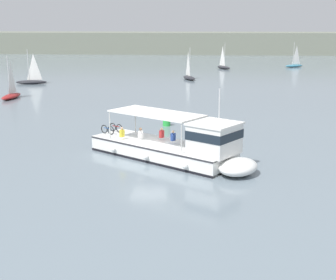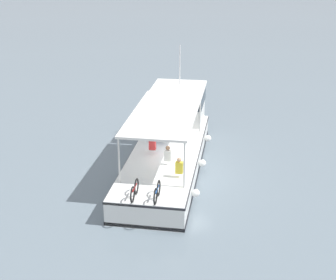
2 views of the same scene
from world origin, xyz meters
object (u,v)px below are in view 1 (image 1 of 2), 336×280
at_px(channel_buoy, 167,120).
at_px(sailboat_horizon_east, 11,94).
at_px(sailboat_near_port, 189,76).
at_px(sailboat_mid_channel, 224,66).
at_px(ferry_main, 180,148).
at_px(sailboat_off_stern, 32,81).
at_px(sailboat_outer_anchorage, 294,65).

bearing_deg(channel_buoy, sailboat_horizon_east, 144.73).
height_order(sailboat_near_port, channel_buoy, sailboat_near_port).
height_order(sailboat_near_port, sailboat_mid_channel, same).
xyz_separation_m(sailboat_horizon_east, channel_buoy, (20.97, -14.83, 0.03)).
relative_size(ferry_main, sailboat_off_stern, 2.27).
xyz_separation_m(sailboat_horizon_east, sailboat_off_stern, (-2.78, 14.68, 0.00)).
relative_size(sailboat_outer_anchorage, sailboat_off_stern, 1.00).
bearing_deg(sailboat_horizon_east, sailboat_off_stern, 100.73).
xyz_separation_m(ferry_main, sailboat_near_port, (-1.04, 49.32, -0.48)).
relative_size(sailboat_horizon_east, channel_buoy, 3.86).
relative_size(sailboat_off_stern, sailboat_mid_channel, 1.00).
height_order(sailboat_off_stern, sailboat_mid_channel, same).
xyz_separation_m(sailboat_near_port, channel_buoy, (-0.79, -37.58, 0.03)).
bearing_deg(sailboat_horizon_east, channel_buoy, -35.27).
distance_m(ferry_main, sailboat_horizon_east, 35.02).
distance_m(sailboat_outer_anchorage, sailboat_off_stern, 57.69).
bearing_deg(sailboat_outer_anchorage, sailboat_horizon_east, -132.26).
bearing_deg(sailboat_horizon_east, sailboat_outer_anchorage, 47.74).
height_order(sailboat_mid_channel, channel_buoy, sailboat_mid_channel).
bearing_deg(ferry_main, sailboat_outer_anchorage, 74.22).
bearing_deg(sailboat_mid_channel, channel_buoy, -97.26).
bearing_deg(sailboat_horizon_east, ferry_main, -49.36).
xyz_separation_m(sailboat_outer_anchorage, sailboat_near_port, (-22.24, -25.68, 0.00)).
bearing_deg(ferry_main, sailboat_near_port, 91.21).
bearing_deg(channel_buoy, ferry_main, -81.10).
xyz_separation_m(sailboat_outer_anchorage, channel_buoy, (-23.04, -63.26, 0.03)).
distance_m(ferry_main, sailboat_outer_anchorage, 77.94).
xyz_separation_m(sailboat_outer_anchorage, sailboat_off_stern, (-46.79, -33.75, 0.00)).
distance_m(sailboat_horizon_east, sailboat_near_port, 31.48).
height_order(sailboat_outer_anchorage, sailboat_horizon_east, same).
bearing_deg(ferry_main, channel_buoy, 98.90).
height_order(sailboat_outer_anchorage, sailboat_near_port, same).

